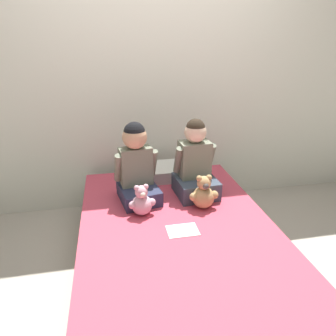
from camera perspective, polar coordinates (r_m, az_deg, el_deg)
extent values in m
plane|color=#B2A899|center=(2.38, 1.72, -18.71)|extent=(14.00, 14.00, 0.00)
cube|color=silver|center=(2.89, -3.10, 16.50)|extent=(8.00, 0.06, 2.50)
cube|color=#473828|center=(2.31, 1.75, -16.81)|extent=(1.35, 1.96, 0.21)
cube|color=silver|center=(2.19, 1.81, -13.08)|extent=(1.33, 1.93, 0.17)
cube|color=#C64256|center=(2.14, 1.85, -10.96)|extent=(1.34, 1.95, 0.03)
cube|color=#282D47|center=(2.41, -5.57, -4.80)|extent=(0.34, 0.40, 0.12)
cube|color=slate|center=(2.36, -6.12, 0.33)|extent=(0.27, 0.16, 0.31)
sphere|color=tan|center=(2.28, -6.38, 5.90)|extent=(0.19, 0.19, 0.19)
sphere|color=black|center=(2.27, -6.41, 6.70)|extent=(0.17, 0.17, 0.17)
cylinder|color=slate|center=(2.33, -9.47, 0.02)|extent=(0.08, 0.14, 0.25)
cylinder|color=slate|center=(2.39, -2.88, 0.97)|extent=(0.08, 0.14, 0.25)
cube|color=#384251|center=(2.48, 5.27, -3.50)|extent=(0.34, 0.36, 0.15)
cube|color=slate|center=(2.43, 5.05, 1.69)|extent=(0.25, 0.18, 0.30)
sphere|color=beige|center=(2.36, 5.24, 6.83)|extent=(0.17, 0.17, 0.17)
sphere|color=#2D2319|center=(2.35, 5.27, 7.54)|extent=(0.15, 0.15, 0.15)
cylinder|color=slate|center=(2.39, 1.94, 1.53)|extent=(0.07, 0.14, 0.24)
cylinder|color=slate|center=(2.48, 8.05, 2.15)|extent=(0.07, 0.14, 0.24)
sphere|color=#DBA3B2|center=(2.21, -4.99, -7.01)|extent=(0.15, 0.15, 0.15)
sphere|color=#DBA3B2|center=(2.16, -5.09, -4.53)|extent=(0.09, 0.09, 0.09)
sphere|color=beige|center=(2.13, -4.83, -5.12)|extent=(0.04, 0.04, 0.04)
sphere|color=#DBA3B2|center=(2.13, -6.01, -3.80)|extent=(0.04, 0.04, 0.04)
sphere|color=#DBA3B2|center=(2.15, -4.25, -3.55)|extent=(0.04, 0.04, 0.04)
sphere|color=#DBA3B2|center=(2.17, -6.76, -7.05)|extent=(0.06, 0.06, 0.06)
sphere|color=#DBA3B2|center=(2.20, -3.10, -6.50)|extent=(0.06, 0.06, 0.06)
sphere|color=tan|center=(2.30, 6.72, -5.55)|extent=(0.17, 0.17, 0.17)
sphere|color=tan|center=(2.24, 6.86, -2.83)|extent=(0.10, 0.10, 0.10)
sphere|color=#4C4742|center=(2.21, 7.21, -3.45)|extent=(0.05, 0.05, 0.05)
sphere|color=tan|center=(2.21, 5.98, -1.97)|extent=(0.04, 0.04, 0.04)
sphere|color=tan|center=(2.24, 7.83, -1.80)|extent=(0.04, 0.04, 0.04)
sphere|color=tan|center=(2.25, 4.92, -5.49)|extent=(0.06, 0.06, 0.06)
sphere|color=tan|center=(2.30, 8.79, -5.07)|extent=(0.06, 0.06, 0.06)
cube|color=silver|center=(2.78, -1.75, -0.77)|extent=(0.58, 0.33, 0.11)
cube|color=white|center=(2.06, 2.78, -11.78)|extent=(0.21, 0.15, 0.00)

